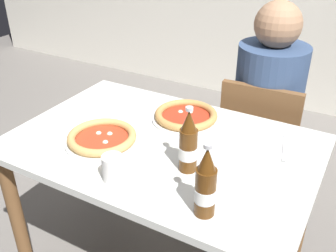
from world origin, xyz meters
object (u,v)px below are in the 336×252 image
(dining_table_main, at_px, (162,166))
(beer_bottle_left, at_px, (206,186))
(pizza_margherita_near, at_px, (102,138))
(chair_behind_table, at_px, (260,144))
(napkin_with_cutlery, at_px, (279,147))
(pizza_marinara_far, at_px, (185,116))
(diner_seated, at_px, (264,123))
(paper_cup, at_px, (113,168))
(beer_bottle_center, at_px, (188,144))

(dining_table_main, relative_size, beer_bottle_left, 4.86)
(pizza_margherita_near, bearing_deg, beer_bottle_left, -18.20)
(chair_behind_table, bearing_deg, napkin_with_cutlery, 110.51)
(pizza_margherita_near, bearing_deg, chair_behind_table, 58.72)
(pizza_margherita_near, distance_m, pizza_marinara_far, 0.38)
(dining_table_main, xyz_separation_m, chair_behind_table, (0.24, 0.61, -0.15))
(diner_seated, bearing_deg, pizza_margherita_near, -119.42)
(diner_seated, distance_m, napkin_with_cutlery, 0.53)
(paper_cup, bearing_deg, pizza_marinara_far, 87.88)
(dining_table_main, bearing_deg, pizza_margherita_near, -149.88)
(beer_bottle_left, xyz_separation_m, paper_cup, (-0.34, -0.00, -0.06))
(beer_bottle_left, distance_m, napkin_with_cutlery, 0.50)
(dining_table_main, xyz_separation_m, pizza_margherita_near, (-0.20, -0.12, 0.14))
(chair_behind_table, height_order, pizza_marinara_far, chair_behind_table)
(beer_bottle_left, height_order, paper_cup, beer_bottle_left)
(beer_bottle_left, bearing_deg, beer_bottle_center, 129.45)
(pizza_marinara_far, bearing_deg, beer_bottle_left, -57.33)
(dining_table_main, xyz_separation_m, paper_cup, (-0.02, -0.29, 0.16))
(diner_seated, height_order, pizza_marinara_far, diner_seated)
(pizza_marinara_far, xyz_separation_m, beer_bottle_center, (0.17, -0.32, 0.08))
(pizza_marinara_far, distance_m, napkin_with_cutlery, 0.42)
(beer_bottle_left, height_order, beer_bottle_center, same)
(dining_table_main, distance_m, chair_behind_table, 0.67)
(napkin_with_cutlery, bearing_deg, diner_seated, 111.30)
(pizza_margherita_near, height_order, napkin_with_cutlery, pizza_margherita_near)
(pizza_margherita_near, bearing_deg, beer_bottle_center, 0.97)
(napkin_with_cutlery, distance_m, paper_cup, 0.65)
(beer_bottle_left, bearing_deg, diner_seated, 94.93)
(dining_table_main, xyz_separation_m, diner_seated, (0.24, 0.66, -0.05))
(beer_bottle_center, distance_m, napkin_with_cutlery, 0.40)
(diner_seated, distance_m, beer_bottle_center, 0.82)
(dining_table_main, xyz_separation_m, beer_bottle_center, (0.17, -0.11, 0.22))
(dining_table_main, distance_m, beer_bottle_center, 0.30)
(beer_bottle_left, bearing_deg, chair_behind_table, 95.00)
(dining_table_main, relative_size, pizza_margherita_near, 4.09)
(dining_table_main, distance_m, napkin_with_cutlery, 0.47)
(chair_behind_table, height_order, beer_bottle_center, beer_bottle_center)
(napkin_with_cutlery, bearing_deg, pizza_marinara_far, 177.33)
(dining_table_main, height_order, beer_bottle_left, beer_bottle_left)
(dining_table_main, distance_m, diner_seated, 0.70)
(diner_seated, relative_size, paper_cup, 12.73)
(chair_behind_table, relative_size, diner_seated, 0.70)
(pizza_margherita_near, xyz_separation_m, beer_bottle_center, (0.37, 0.01, 0.08))
(diner_seated, height_order, paper_cup, diner_seated)
(pizza_margherita_near, relative_size, napkin_with_cutlery, 1.52)
(diner_seated, relative_size, beer_bottle_left, 4.89)
(diner_seated, relative_size, pizza_margherita_near, 4.12)
(pizza_marinara_far, bearing_deg, beer_bottle_center, -61.58)
(dining_table_main, distance_m, pizza_margherita_near, 0.27)
(diner_seated, bearing_deg, paper_cup, -105.14)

